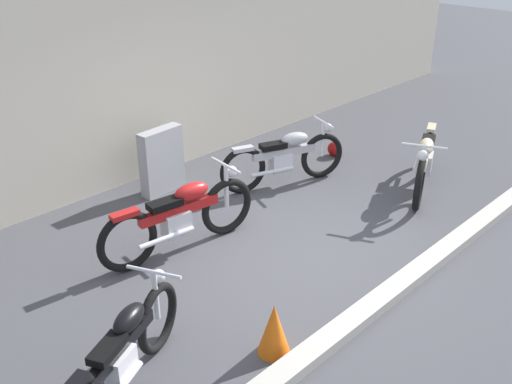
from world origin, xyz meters
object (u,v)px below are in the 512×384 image
object	(u,v)px
helmet	(335,149)
motorcycle_cream	(425,160)
stone_marker	(162,161)
motorcycle_red	(181,216)
motorcycle_silver	(285,158)
traffic_cone	(274,329)
motorcycle_black	(123,354)

from	to	relation	value
helmet	motorcycle_cream	world-z (taller)	motorcycle_cream
stone_marker	motorcycle_red	bearing A→B (deg)	-119.82
helmet	motorcycle_cream	xyz separation A→B (m)	(-0.13, -1.75, 0.34)
motorcycle_cream	motorcycle_silver	world-z (taller)	motorcycle_cream
traffic_cone	motorcycle_red	size ratio (longest dim) A/B	0.25
motorcycle_red	helmet	bearing A→B (deg)	15.03
motorcycle_cream	motorcycle_black	xyz separation A→B (m)	(-5.53, -0.28, -0.04)
helmet	motorcycle_cream	size ratio (longest dim) A/B	0.12
motorcycle_silver	helmet	bearing A→B (deg)	26.71
stone_marker	helmet	world-z (taller)	stone_marker
motorcycle_silver	stone_marker	bearing A→B (deg)	161.89
traffic_cone	motorcycle_cream	bearing A→B (deg)	11.45
traffic_cone	motorcycle_silver	xyz separation A→B (m)	(2.89, 2.46, 0.18)
traffic_cone	motorcycle_silver	bearing A→B (deg)	40.37
traffic_cone	helmet	bearing A→B (deg)	30.92
traffic_cone	motorcycle_cream	world-z (taller)	motorcycle_cream
stone_marker	motorcycle_red	world-z (taller)	stone_marker
motorcycle_red	motorcycle_silver	size ratio (longest dim) A/B	1.10
helmet	traffic_cone	bearing A→B (deg)	-149.08
traffic_cone	motorcycle_silver	world-z (taller)	motorcycle_silver
helmet	motorcycle_silver	distance (m)	1.52
stone_marker	motorcycle_silver	bearing A→B (deg)	-38.78
helmet	motorcycle_silver	world-z (taller)	motorcycle_silver
motorcycle_silver	traffic_cone	bearing A→B (deg)	-118.96
stone_marker	motorcycle_silver	size ratio (longest dim) A/B	0.50
stone_marker	motorcycle_red	size ratio (longest dim) A/B	0.45
traffic_cone	motorcycle_red	bearing A→B (deg)	74.56
helmet	stone_marker	bearing A→B (deg)	161.03
motorcycle_red	motorcycle_silver	world-z (taller)	motorcycle_red
motorcycle_cream	motorcycle_red	world-z (taller)	motorcycle_red
traffic_cone	motorcycle_silver	distance (m)	3.80
helmet	motorcycle_black	size ratio (longest dim) A/B	0.14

